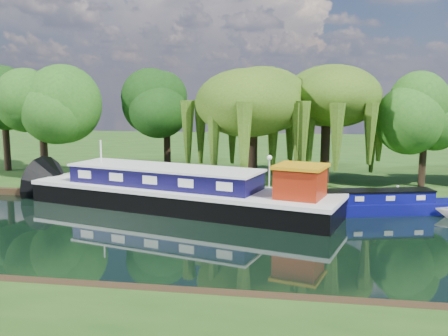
# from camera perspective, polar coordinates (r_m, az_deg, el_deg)

# --- Properties ---
(ground) EXTENTS (120.00, 120.00, 0.00)m
(ground) POSITION_cam_1_polar(r_m,az_deg,el_deg) (26.10, 2.39, -7.97)
(ground) COLOR black
(far_bank) EXTENTS (120.00, 52.00, 0.45)m
(far_bank) POSITION_cam_1_polar(r_m,az_deg,el_deg) (59.34, 6.32, 1.67)
(far_bank) COLOR #1C4011
(far_bank) RESTS_ON ground
(dutch_barge) EXTENTS (21.20, 10.03, 4.37)m
(dutch_barge) POSITION_cam_1_polar(r_m,az_deg,el_deg) (32.19, -4.85, -2.78)
(dutch_barge) COLOR black
(dutch_barge) RESTS_ON ground
(narrowboat) EXTENTS (11.11, 4.48, 1.60)m
(narrowboat) POSITION_cam_1_polar(r_m,az_deg,el_deg) (32.24, 16.37, -4.02)
(narrowboat) COLOR #0A0C62
(narrowboat) RESTS_ON ground
(red_dinghy) EXTENTS (3.27, 2.75, 0.58)m
(red_dinghy) POSITION_cam_1_polar(r_m,az_deg,el_deg) (32.30, -7.01, -4.74)
(red_dinghy) COLOR maroon
(red_dinghy) RESTS_ON ground
(willow_left) EXTENTS (7.00, 7.00, 8.39)m
(willow_left) POSITION_cam_1_polar(r_m,az_deg,el_deg) (37.51, 3.35, 7.28)
(willow_left) COLOR black
(willow_left) RESTS_ON far_bank
(willow_right) EXTENTS (6.76, 6.76, 8.24)m
(willow_right) POSITION_cam_1_polar(r_m,az_deg,el_deg) (39.05, 11.64, 7.05)
(willow_right) COLOR black
(willow_right) RESTS_ON far_bank
(tree_far_left) EXTENTS (5.50, 5.50, 8.87)m
(tree_far_left) POSITION_cam_1_polar(r_m,az_deg,el_deg) (42.94, -20.16, 6.92)
(tree_far_left) COLOR black
(tree_far_left) RESTS_ON far_bank
(tree_far_back) EXTENTS (4.98, 4.98, 8.38)m
(tree_far_back) POSITION_cam_1_polar(r_m,az_deg,el_deg) (48.51, -23.84, 6.60)
(tree_far_back) COLOR black
(tree_far_back) RESTS_ON far_bank
(tree_far_mid) EXTENTS (4.98, 4.98, 8.14)m
(tree_far_mid) POSITION_cam_1_polar(r_m,az_deg,el_deg) (41.91, -6.58, 6.75)
(tree_far_mid) COLOR black
(tree_far_mid) RESTS_ON far_bank
(tree_far_right) EXTENTS (4.46, 4.46, 7.30)m
(tree_far_right) POSITION_cam_1_polar(r_m,az_deg,el_deg) (39.68, 22.01, 5.21)
(tree_far_right) COLOR black
(tree_far_right) RESTS_ON far_bank
(lamppost) EXTENTS (0.36, 0.36, 2.56)m
(lamppost) POSITION_cam_1_polar(r_m,az_deg,el_deg) (35.77, 5.22, 0.55)
(lamppost) COLOR silver
(lamppost) RESTS_ON far_bank
(mooring_posts) EXTENTS (19.16, 0.16, 1.00)m
(mooring_posts) POSITION_cam_1_polar(r_m,az_deg,el_deg) (34.03, 3.25, -2.36)
(mooring_posts) COLOR silver
(mooring_posts) RESTS_ON far_bank
(reeds_near) EXTENTS (33.70, 1.50, 1.10)m
(reeds_near) POSITION_cam_1_polar(r_m,az_deg,el_deg) (19.01, 21.07, -13.33)
(reeds_near) COLOR #215717
(reeds_near) RESTS_ON ground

